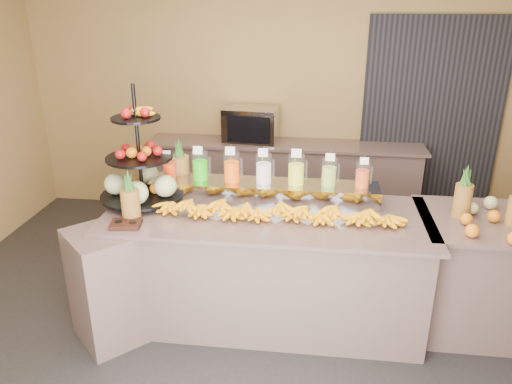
% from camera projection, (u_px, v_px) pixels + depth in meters
% --- Properties ---
extents(ground, '(6.00, 6.00, 0.00)m').
position_uv_depth(ground, '(262.00, 338.00, 3.90)').
color(ground, black).
rests_on(ground, ground).
extents(room_envelope, '(6.04, 5.02, 2.82)m').
position_uv_depth(room_envelope, '(298.00, 80.00, 3.90)').
color(room_envelope, olive).
rests_on(room_envelope, ground).
extents(buffet_counter, '(2.75, 1.25, 0.93)m').
position_uv_depth(buffet_counter, '(252.00, 268.00, 3.98)').
color(buffet_counter, gray).
rests_on(buffet_counter, ground).
extents(right_counter, '(1.08, 0.88, 0.93)m').
position_uv_depth(right_counter, '(484.00, 274.00, 3.90)').
color(right_counter, gray).
rests_on(right_counter, ground).
extents(back_ledge, '(3.10, 0.55, 0.93)m').
position_uv_depth(back_ledge, '(284.00, 181.00, 5.80)').
color(back_ledge, gray).
rests_on(back_ledge, ground).
extents(pitcher_tray, '(1.85, 0.30, 0.15)m').
position_uv_depth(pitcher_tray, '(264.00, 191.00, 4.06)').
color(pitcher_tray, gray).
rests_on(pitcher_tray, buffet_counter).
extents(juice_pitcher_orange_a, '(0.11, 0.11, 0.26)m').
position_uv_depth(juice_pitcher_orange_a, '(169.00, 168.00, 4.09)').
color(juice_pitcher_orange_a, silver).
rests_on(juice_pitcher_orange_a, pitcher_tray).
extents(juice_pitcher_green, '(0.13, 0.13, 0.31)m').
position_uv_depth(juice_pitcher_green, '(200.00, 168.00, 4.06)').
color(juice_pitcher_green, silver).
rests_on(juice_pitcher_green, pitcher_tray).
extents(juice_pitcher_orange_b, '(0.13, 0.14, 0.32)m').
position_uv_depth(juice_pitcher_orange_b, '(232.00, 169.00, 4.03)').
color(juice_pitcher_orange_b, silver).
rests_on(juice_pitcher_orange_b, pitcher_tray).
extents(juice_pitcher_milk, '(0.13, 0.13, 0.31)m').
position_uv_depth(juice_pitcher_milk, '(264.00, 170.00, 4.00)').
color(juice_pitcher_milk, silver).
rests_on(juice_pitcher_milk, pitcher_tray).
extents(juice_pitcher_lemon, '(0.13, 0.14, 0.32)m').
position_uv_depth(juice_pitcher_lemon, '(296.00, 171.00, 3.97)').
color(juice_pitcher_lemon, silver).
rests_on(juice_pitcher_lemon, pitcher_tray).
extents(juice_pitcher_lime, '(0.12, 0.13, 0.29)m').
position_uv_depth(juice_pitcher_lime, '(329.00, 174.00, 3.94)').
color(juice_pitcher_lime, silver).
rests_on(juice_pitcher_lime, pitcher_tray).
extents(juice_pitcher_orange_c, '(0.11, 0.12, 0.27)m').
position_uv_depth(juice_pitcher_orange_c, '(362.00, 176.00, 3.91)').
color(juice_pitcher_orange_c, silver).
rests_on(juice_pitcher_orange_c, pitcher_tray).
extents(banana_heap, '(1.90, 0.17, 0.16)m').
position_uv_depth(banana_heap, '(277.00, 208.00, 3.75)').
color(banana_heap, '#F7B00C').
rests_on(banana_heap, buffet_counter).
extents(fruit_stand, '(0.79, 0.79, 0.95)m').
position_uv_depth(fruit_stand, '(146.00, 173.00, 3.98)').
color(fruit_stand, black).
rests_on(fruit_stand, buffet_counter).
extents(condiment_caddy, '(0.24, 0.19, 0.03)m').
position_uv_depth(condiment_caddy, '(126.00, 224.00, 3.62)').
color(condiment_caddy, black).
rests_on(condiment_caddy, buffet_counter).
extents(pineapple_left_a, '(0.14, 0.14, 0.40)m').
position_uv_depth(pineapple_left_a, '(130.00, 201.00, 3.69)').
color(pineapple_left_a, brown).
rests_on(pineapple_left_a, buffet_counter).
extents(pineapple_left_b, '(0.16, 0.16, 0.46)m').
position_uv_depth(pineapple_left_b, '(180.00, 170.00, 4.24)').
color(pineapple_left_b, brown).
rests_on(pineapple_left_b, buffet_counter).
extents(right_fruit_pile, '(0.48, 0.46, 0.26)m').
position_uv_depth(right_fruit_pile, '(489.00, 216.00, 3.60)').
color(right_fruit_pile, brown).
rests_on(right_fruit_pile, right_counter).
extents(oven_warmer, '(0.62, 0.45, 0.39)m').
position_uv_depth(oven_warmer, '(251.00, 125.00, 5.59)').
color(oven_warmer, gray).
rests_on(oven_warmer, back_ledge).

